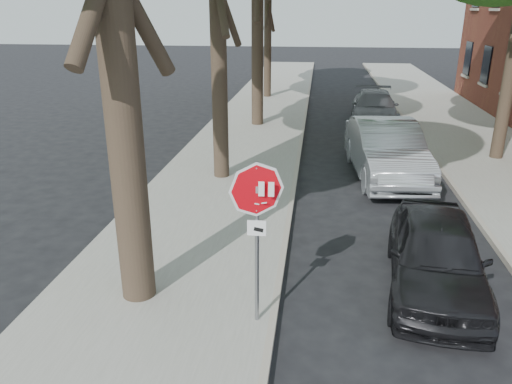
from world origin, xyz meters
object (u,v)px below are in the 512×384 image
stop_sign (257,213)px  car_c (374,108)px  car_b (386,150)px  car_a (437,255)px

stop_sign → car_c: size_ratio=0.55×
stop_sign → car_b: 8.41m
car_a → car_c: (0.23, 13.68, 0.00)m
car_a → car_c: bearing=96.0°
car_c → stop_sign: bearing=-98.8°
car_a → car_c: car_c is taller
car_b → car_c: car_b is taller
stop_sign → car_b: bearing=70.0°
car_b → car_c: 7.39m
car_a → car_b: (-0.14, 6.30, 0.15)m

